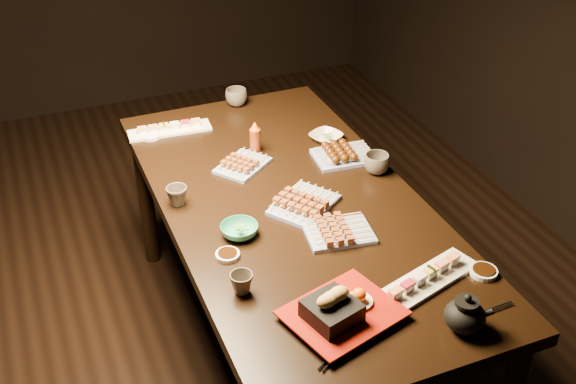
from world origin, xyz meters
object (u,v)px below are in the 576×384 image
Objects in this scene: sushi_platter_far at (169,127)px; edamame_bowl_green at (239,230)px; dining_table at (293,283)px; yakitori_plate_right at (339,228)px; sushi_platter_near at (425,278)px; teacup_mid_right at (377,164)px; edamame_bowl_cream at (326,137)px; tempura_tray at (343,303)px; teapot at (465,312)px; teacup_far_right at (236,97)px; yakitori_plate_left at (242,161)px; teacup_near_left at (242,283)px; condiment_bottle at (255,137)px; teacup_far_left at (177,196)px; yakitori_plate_center at (304,200)px.

edamame_bowl_green is (0.03, -0.81, -0.00)m from sushi_platter_far.
yakitori_plate_right is at bearing -74.60° from dining_table.
sushi_platter_near is 4.02× the size of teacup_mid_right.
sushi_platter_near is 3.09× the size of edamame_bowl_green.
tempura_tray is at bearing -112.38° from edamame_bowl_cream.
teapot is (0.45, -0.67, 0.04)m from edamame_bowl_green.
teacup_far_right is 0.69× the size of teapot.
teacup_mid_right is (0.66, -0.63, 0.02)m from sushi_platter_far.
teacup_mid_right is (0.48, 0.68, -0.02)m from tempura_tray.
teacup_near_left is (-0.25, -0.70, 0.01)m from yakitori_plate_left.
condiment_bottle is at bearing 64.31° from edamame_bowl_green.
teacup_near_left is 0.54× the size of condiment_bottle.
teacup_far_right is 1.62m from teapot.
teacup_far_right is (0.40, 1.22, 0.00)m from teacup_near_left.
edamame_bowl_green is at bearing 96.30° from sushi_platter_far.
teapot is at bearing -111.71° from yakitori_plate_left.
condiment_bottle is (-0.20, 0.97, 0.04)m from sushi_platter_near.
edamame_bowl_green is 0.41× the size of tempura_tray.
yakitori_plate_right is 2.28× the size of teacup_far_right.
teacup_far_left is (-0.39, 0.16, 0.41)m from dining_table.
condiment_bottle reaches higher than teacup_far_left.
yakitori_plate_left is 0.45m from edamame_bowl_green.
edamame_bowl_green is 0.57m from condiment_bottle.
sushi_platter_near is 2.96× the size of condiment_bottle.
sushi_platter_far is at bearing 136.26° from teacup_mid_right.
teacup_far_right is at bearing 71.57° from edamame_bowl_green.
edamame_bowl_cream is 1.64× the size of teacup_far_left.
sushi_platter_near is 1.25× the size of tempura_tray.
dining_table is 18.37× the size of teacup_far_right.
teacup_mid_right reaches higher than teacup_near_left.
teacup_far_right is (0.31, 0.94, 0.02)m from edamame_bowl_green.
sushi_platter_far is 1.32m from tempura_tray.
dining_table is 0.63m from edamame_bowl_cream.
teacup_far_left is 0.57× the size of condiment_bottle.
yakitori_plate_center is 0.50m from edamame_bowl_cream.
dining_table is at bearing 126.88° from teapot.
edamame_bowl_cream is at bearing 51.85° from tempura_tray.
teacup_far_right is at bearing 67.48° from tempura_tray.
tempura_tray reaches higher than teacup_far_right.
dining_table is 13.35× the size of condiment_bottle.
teacup_mid_right is 0.77m from teacup_far_left.
teacup_far_right reaches higher than edamame_bowl_green.
condiment_bottle reaches higher than edamame_bowl_cream.
sushi_platter_far is at bearing 78.42° from teacup_far_left.
edamame_bowl_cream is 1.29× the size of teacup_far_right.
teacup_far_left is at bearing 112.84° from sushi_platter_near.
teacup_far_right is (0.17, 1.44, -0.02)m from tempura_tray.
sushi_platter_far is at bearing 133.32° from condiment_bottle.
teacup_far_left reaches higher than teacup_near_left.
teacup_mid_right is (0.46, -0.23, 0.01)m from yakitori_plate_left.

